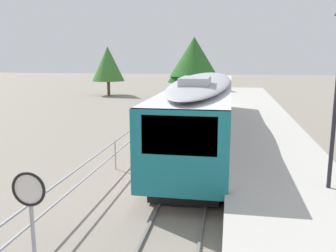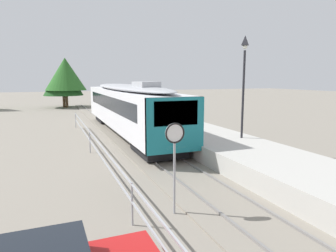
{
  "view_description": "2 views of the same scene",
  "coord_description": "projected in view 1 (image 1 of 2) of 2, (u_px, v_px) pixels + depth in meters",
  "views": [
    {
      "loc": [
        1.36,
        6.97,
        4.69
      ],
      "look_at": [
        -1.0,
        20.64,
        2.0
      ],
      "focal_mm": 38.71,
      "sensor_mm": 36.0,
      "label": 1
    },
    {
      "loc": [
        -5.31,
        4.19,
        4.1
      ],
      "look_at": [
        0.0,
        17.64,
        1.8
      ],
      "focal_mm": 32.52,
      "sensor_mm": 36.0,
      "label": 2
    }
  ],
  "objects": [
    {
      "name": "speed_limit_sign",
      "position": [
        31.0,
        210.0,
        6.14
      ],
      "size": [
        0.61,
        0.1,
        2.81
      ],
      "color": "#9EA0A5",
      "rests_on": "ground"
    },
    {
      "name": "ground_plane",
      "position": [
        129.0,
        163.0,
        16.16
      ],
      "size": [
        160.0,
        160.0,
        0.0
      ],
      "primitive_type": "plane",
      "color": "gray"
    },
    {
      "name": "tree_behind_carpark",
      "position": [
        191.0,
        62.0,
        41.73
      ],
      "size": [
        5.37,
        5.37,
        6.27
      ],
      "color": "brown",
      "rests_on": "ground"
    },
    {
      "name": "station_platform",
      "position": [
        274.0,
        160.0,
        15.03
      ],
      "size": [
        3.9,
        60.0,
        0.9
      ],
      "primitive_type": "cube",
      "color": "#B7B5AD",
      "rests_on": "ground"
    },
    {
      "name": "tree_behind_station_far",
      "position": [
        194.0,
        57.0,
        41.34
      ],
      "size": [
        5.54,
        5.54,
        6.84
      ],
      "color": "brown",
      "rests_on": "ground"
    },
    {
      "name": "track_rails",
      "position": [
        196.0,
        165.0,
        15.65
      ],
      "size": [
        3.2,
        60.0,
        0.14
      ],
      "color": "gray",
      "rests_on": "ground"
    },
    {
      "name": "tree_distant_left",
      "position": [
        108.0,
        64.0,
        43.13
      ],
      "size": [
        3.87,
        3.87,
        5.81
      ],
      "color": "brown",
      "rests_on": "ground"
    },
    {
      "name": "commuter_train",
      "position": [
        203.0,
        106.0,
        18.67
      ],
      "size": [
        2.82,
        18.02,
        3.74
      ],
      "color": "silver",
      "rests_on": "track_rails"
    }
  ]
}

